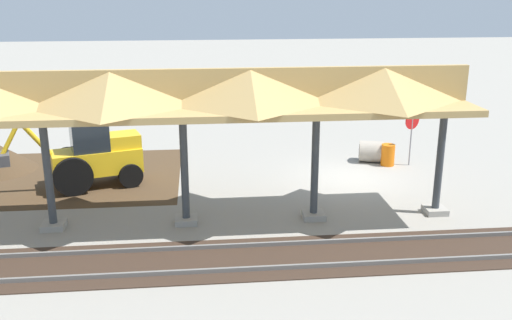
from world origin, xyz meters
The scene contains 8 objects.
ground_plane centered at (0.00, 0.00, 0.00)m, with size 120.00×120.00×0.00m, color gray.
dirt_work_zone centered at (11.87, -1.31, 0.00)m, with size 10.41×7.00×0.01m, color #4C3823.
platform_canopy centered at (8.37, 3.78, 4.18)m, with size 21.69×3.20×4.90m.
rail_tracks centered at (0.00, 6.49, 0.03)m, with size 60.00×2.58×0.15m.
stop_sign centered at (-2.90, -1.44, 1.66)m, with size 0.70×0.35×2.31m.
backhoe centered at (9.81, -0.10, 1.27)m, with size 5.24×2.68×2.82m.
concrete_pipe centered at (-1.43, -2.08, 0.45)m, with size 1.19×1.14×0.91m.
traffic_barrel centered at (-1.99, -1.50, 0.45)m, with size 0.56×0.56×0.90m, color orange.
Camera 1 is at (5.82, 20.66, 7.24)m, focal length 40.00 mm.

